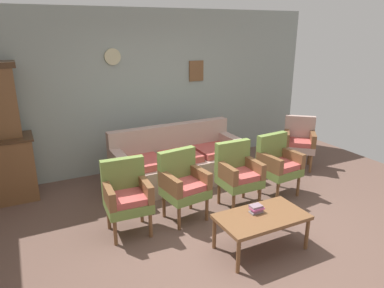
% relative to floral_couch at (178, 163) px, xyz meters
% --- Properties ---
extents(ground_plane, '(7.68, 7.68, 0.00)m').
position_rel_floral_couch_xyz_m(ground_plane, '(-0.11, -1.69, -0.32)').
color(ground_plane, brown).
extents(wall_back_with_decor, '(6.40, 0.09, 2.70)m').
position_rel_floral_couch_xyz_m(wall_back_with_decor, '(-0.11, 0.94, 1.03)').
color(wall_back_with_decor, '#939E99').
rests_on(wall_back_with_decor, ground).
extents(floral_couch, '(2.09, 0.83, 0.90)m').
position_rel_floral_couch_xyz_m(floral_couch, '(0.00, 0.00, 0.00)').
color(floral_couch, tan).
rests_on(floral_couch, ground).
extents(armchair_near_couch_end, '(0.55, 0.52, 0.90)m').
position_rel_floral_couch_xyz_m(armchair_near_couch_end, '(-1.16, -1.05, 0.17)').
color(armchair_near_couch_end, olive).
rests_on(armchair_near_couch_end, ground).
extents(armchair_near_cabinet, '(0.57, 0.55, 0.90)m').
position_rel_floral_couch_xyz_m(armchair_near_cabinet, '(-0.41, -1.05, 0.17)').
color(armchair_near_cabinet, olive).
rests_on(armchair_near_cabinet, ground).
extents(armchair_by_doorway, '(0.52, 0.50, 0.90)m').
position_rel_floral_couch_xyz_m(armchair_by_doorway, '(0.41, -1.08, 0.17)').
color(armchair_by_doorway, olive).
rests_on(armchair_by_doorway, ground).
extents(armchair_row_middle, '(0.56, 0.53, 0.90)m').
position_rel_floral_couch_xyz_m(armchair_row_middle, '(1.14, -1.04, 0.17)').
color(armchair_row_middle, olive).
rests_on(armchair_row_middle, ground).
extents(wingback_chair_by_fireplace, '(0.71, 0.71, 0.90)m').
position_rel_floral_couch_xyz_m(wingback_chair_by_fireplace, '(2.20, -0.34, 0.17)').
color(wingback_chair_by_fireplace, tan).
rests_on(wingback_chair_by_fireplace, ground).
extents(coffee_table, '(1.00, 0.56, 0.42)m').
position_rel_floral_couch_xyz_m(coffee_table, '(0.06, -2.08, 0.05)').
color(coffee_table, brown).
rests_on(coffee_table, ground).
extents(book_stack_on_table, '(0.16, 0.11, 0.09)m').
position_rel_floral_couch_xyz_m(book_stack_on_table, '(0.05, -2.00, 0.14)').
color(book_stack_on_table, gray).
rests_on(book_stack_on_table, coffee_table).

